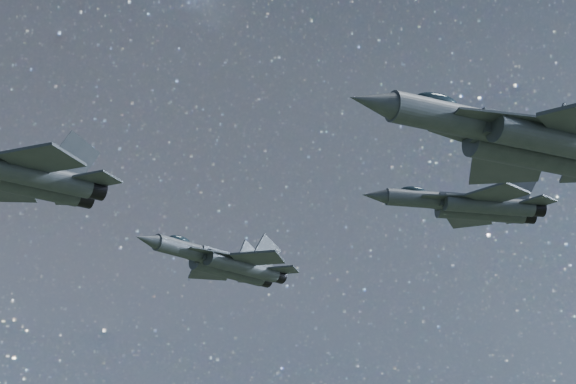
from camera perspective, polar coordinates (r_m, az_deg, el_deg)
jet_lead at (r=67.01m, az=-16.44°, el=1.23°), size 17.68×12.61×4.51m
jet_left at (r=87.29m, az=-3.81°, el=-4.19°), size 17.09×11.87×4.29m
jet_right at (r=56.53m, az=14.04°, el=3.08°), size 20.08×13.80×5.04m
jet_slot at (r=77.54m, az=10.75°, el=-0.77°), size 15.09×9.89×3.89m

